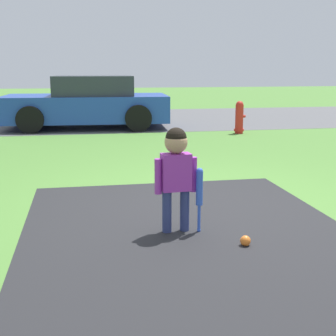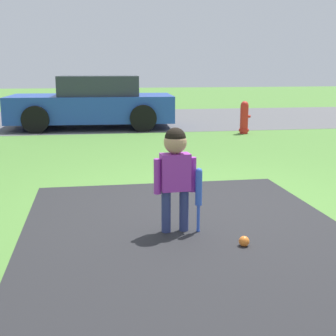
{
  "view_description": "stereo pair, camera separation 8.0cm",
  "coord_description": "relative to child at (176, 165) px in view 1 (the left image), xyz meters",
  "views": [
    {
      "loc": [
        -1.38,
        -4.93,
        1.51
      ],
      "look_at": [
        -0.55,
        -0.45,
        0.52
      ],
      "focal_mm": 50.0,
      "sensor_mm": 36.0,
      "label": 1
    },
    {
      "loc": [
        -1.3,
        -4.94,
        1.51
      ],
      "look_at": [
        -0.55,
        -0.45,
        0.52
      ],
      "focal_mm": 50.0,
      "sensor_mm": 36.0,
      "label": 2
    }
  ],
  "objects": [
    {
      "name": "ground_plane",
      "position": [
        0.55,
        0.85,
        -0.64
      ],
      "size": [
        60.0,
        60.0,
        0.0
      ],
      "primitive_type": "plane",
      "color": "#518438"
    },
    {
      "name": "street_strip",
      "position": [
        0.55,
        9.69,
        -0.63
      ],
      "size": [
        40.0,
        6.0,
        0.01
      ],
      "color": "#59595B",
      "rests_on": "ground"
    },
    {
      "name": "parked_car",
      "position": [
        -0.66,
        7.92,
        -0.02
      ],
      "size": [
        4.12,
        2.19,
        1.3
      ],
      "rotation": [
        0.0,
        0.0,
        3.08
      ],
      "color": "#2347AD",
      "rests_on": "ground"
    },
    {
      "name": "baseball_bat",
      "position": [
        0.21,
        -0.05,
        -0.24
      ],
      "size": [
        0.06,
        0.06,
        0.61
      ],
      "color": "blue",
      "rests_on": "ground"
    },
    {
      "name": "child",
      "position": [
        0.0,
        0.0,
        0.0
      ],
      "size": [
        0.4,
        0.21,
        0.98
      ],
      "rotation": [
        0.0,
        0.0,
        0.07
      ],
      "color": "navy",
      "rests_on": "ground"
    },
    {
      "name": "sports_ball",
      "position": [
        0.52,
        -0.46,
        -0.59
      ],
      "size": [
        0.09,
        0.09,
        0.09
      ],
      "color": "orange",
      "rests_on": "ground"
    },
    {
      "name": "fire_hydrant",
      "position": [
        2.75,
        6.22,
        -0.27
      ],
      "size": [
        0.26,
        0.23,
        0.75
      ],
      "color": "red",
      "rests_on": "ground"
    },
    {
      "name": "driveway_strip",
      "position": [
        0.11,
        -1.65,
        -0.63
      ],
      "size": [
        3.06,
        7.0,
        0.01
      ],
      "color": "#262628",
      "rests_on": "ground"
    }
  ]
}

